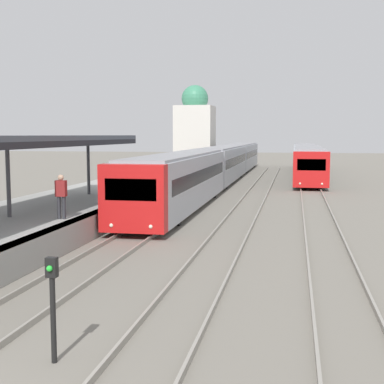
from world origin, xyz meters
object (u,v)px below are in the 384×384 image
(train_far, at_px, (307,159))
(signal_post_near, at_px, (53,298))
(train_near, at_px, (221,163))
(person_on_platform, at_px, (61,194))

(train_far, distance_m, signal_post_near, 47.61)
(train_near, relative_size, train_far, 1.60)
(train_near, bearing_deg, person_on_platform, -94.77)
(train_near, bearing_deg, train_far, 53.83)
(train_near, xyz_separation_m, signal_post_near, (2.03, -37.13, -0.51))
(person_on_platform, xyz_separation_m, train_far, (9.72, 37.49, -0.25))
(train_near, distance_m, signal_post_near, 37.19)
(person_on_platform, xyz_separation_m, train_near, (2.28, 27.32, -0.21))
(person_on_platform, bearing_deg, signal_post_near, -66.29)
(person_on_platform, height_order, train_far, train_far)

